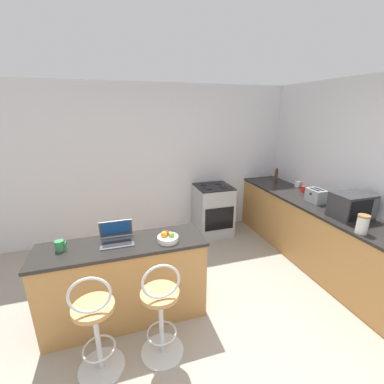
# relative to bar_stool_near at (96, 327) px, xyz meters

# --- Properties ---
(ground_plane) EXTENTS (20.00, 20.00, 0.00)m
(ground_plane) POSITION_rel_bar_stool_near_xyz_m (0.91, -0.28, -0.48)
(ground_plane) COLOR gray
(wall_back) EXTENTS (12.00, 0.06, 2.60)m
(wall_back) POSITION_rel_bar_stool_near_xyz_m (0.91, 2.52, 0.82)
(wall_back) COLOR silver
(wall_back) RESTS_ON ground_plane
(breakfast_bar) EXTENTS (1.67, 0.51, 0.91)m
(breakfast_bar) POSITION_rel_bar_stool_near_xyz_m (0.27, 0.56, -0.02)
(breakfast_bar) COLOR #B27C42
(breakfast_bar) RESTS_ON ground_plane
(counter_right) EXTENTS (0.68, 3.30, 0.91)m
(counter_right) POSITION_rel_bar_stool_near_xyz_m (3.01, 0.86, -0.02)
(counter_right) COLOR #B27C42
(counter_right) RESTS_ON ground_plane
(bar_stool_near) EXTENTS (0.40, 0.40, 1.01)m
(bar_stool_near) POSITION_rel_bar_stool_near_xyz_m (0.00, 0.00, 0.00)
(bar_stool_near) COLOR silver
(bar_stool_near) RESTS_ON ground_plane
(bar_stool_far) EXTENTS (0.40, 0.40, 1.01)m
(bar_stool_far) POSITION_rel_bar_stool_near_xyz_m (0.54, 0.00, 0.00)
(bar_stool_far) COLOR silver
(bar_stool_far) RESTS_ON ground_plane
(laptop) EXTENTS (0.33, 0.26, 0.21)m
(laptop) POSITION_rel_bar_stool_near_xyz_m (0.23, 0.62, 0.48)
(laptop) COLOR #47474C
(laptop) RESTS_ON breakfast_bar
(microwave) EXTENTS (0.46, 0.33, 0.31)m
(microwave) POSITION_rel_bar_stool_near_xyz_m (3.01, 0.40, 0.59)
(microwave) COLOR #2D2D30
(microwave) RESTS_ON counter_right
(toaster) EXTENTS (0.19, 0.26, 0.19)m
(toaster) POSITION_rel_bar_stool_near_xyz_m (3.00, 0.98, 0.53)
(toaster) COLOR #9EA3A8
(toaster) RESTS_ON counter_right
(stove_range) EXTENTS (0.61, 0.61, 0.91)m
(stove_range) POSITION_rel_bar_stool_near_xyz_m (1.90, 2.17, -0.02)
(stove_range) COLOR #9EA3A8
(stove_range) RESTS_ON ground_plane
(mug_green) EXTENTS (0.10, 0.08, 0.10)m
(mug_green) POSITION_rel_bar_stool_near_xyz_m (-0.29, 0.60, 0.48)
(mug_green) COLOR #338447
(mug_green) RESTS_ON breakfast_bar
(pepper_mill) EXTENTS (0.06, 0.06, 0.27)m
(pepper_mill) POSITION_rel_bar_stool_near_xyz_m (3.09, 2.06, 0.56)
(pepper_mill) COLOR #4C2D19
(pepper_mill) RESTS_ON counter_right
(mug_white) EXTENTS (0.10, 0.08, 0.10)m
(mug_white) POSITION_rel_bar_stool_near_xyz_m (3.27, 1.69, 0.48)
(mug_white) COLOR white
(mug_white) RESTS_ON counter_right
(storage_jar) EXTENTS (0.12, 0.12, 0.21)m
(storage_jar) POSITION_rel_bar_stool_near_xyz_m (2.76, 0.03, 0.54)
(storage_jar) COLOR silver
(storage_jar) RESTS_ON counter_right
(fruit_bowl) EXTENTS (0.21, 0.21, 0.11)m
(fruit_bowl) POSITION_rel_bar_stool_near_xyz_m (0.72, 0.47, 0.47)
(fruit_bowl) COLOR silver
(fruit_bowl) RESTS_ON breakfast_bar
(mug_red) EXTENTS (0.10, 0.08, 0.09)m
(mug_red) POSITION_rel_bar_stool_near_xyz_m (3.18, 1.44, 0.48)
(mug_red) COLOR red
(mug_red) RESTS_ON counter_right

